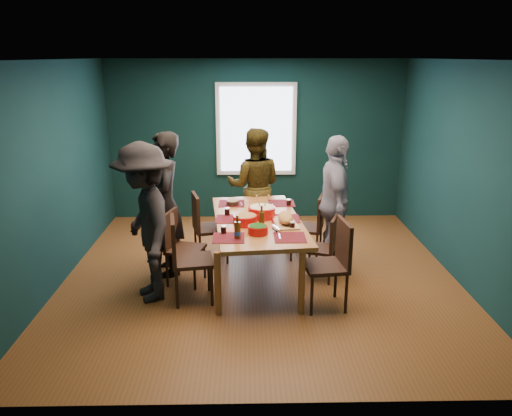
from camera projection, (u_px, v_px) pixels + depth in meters
The scene contains 26 objects.
room at pixel (260, 168), 6.35m from camera, with size 5.01×5.01×2.71m.
dining_table at pixel (258, 225), 6.24m from camera, with size 1.25×2.18×0.79m.
chair_left_far at pixel (204, 223), 6.80m from camera, with size 0.53×0.53×0.96m.
chair_left_mid at pixel (178, 242), 6.16m from camera, with size 0.51×0.51×0.92m.
chair_left_near at pixel (184, 253), 5.68m from camera, with size 0.52×0.52×1.01m.
chair_right_far at pixel (313, 222), 6.90m from camera, with size 0.52×0.52×0.92m.
chair_right_mid at pixel (326, 243), 6.26m from camera, with size 0.48×0.48×0.83m.
chair_right_near at pixel (334, 258), 5.55m from camera, with size 0.51×0.51×1.01m.
person_far_left at pixel (165, 205), 6.33m from camera, with size 0.68×0.44×1.85m, color black.
person_back at pixel (254, 186), 7.47m from camera, with size 0.85×0.66×1.74m, color black.
person_right at pixel (335, 203), 6.55m from camera, with size 1.04×0.43×1.78m, color white.
person_near_left at pixel (145, 223), 5.66m from camera, with size 1.19×0.69×1.85m, color black.
bowl_salad at pixel (245, 219), 6.00m from camera, with size 0.29×0.29×0.12m.
bowl_dumpling at pixel (262, 211), 6.27m from camera, with size 0.34×0.34×0.32m.
bowl_herbs at pixel (258, 229), 5.69m from camera, with size 0.23×0.23×0.10m.
cutting_board at pixel (285, 219), 6.02m from camera, with size 0.34×0.64×0.14m.
small_bowl at pixel (233, 203), 6.78m from camera, with size 0.17×0.17×0.07m.
beer_bottle_a at pixel (237, 230), 5.52m from camera, with size 0.07×0.07×0.27m.
beer_bottle_b at pixel (262, 219), 5.89m from camera, with size 0.07×0.07×0.26m.
cola_glass_a at pixel (224, 229), 5.70m from camera, with size 0.07×0.07×0.09m.
cola_glass_b at pixel (292, 225), 5.85m from camera, with size 0.06×0.06×0.09m.
cola_glass_c at pixel (289, 202), 6.76m from camera, with size 0.06×0.06×0.09m.
cola_glass_d at pixel (227, 211), 6.35m from camera, with size 0.07×0.07×0.10m.
napkin_a at pixel (289, 218), 6.26m from camera, with size 0.16×0.16×0.00m, color #DB665C.
napkin_b at pixel (229, 230), 5.82m from camera, with size 0.13×0.13×0.00m, color #DB665C.
napkin_c at pixel (294, 240), 5.51m from camera, with size 0.15×0.15×0.00m, color #DB665C.
Camera 1 is at (-0.18, -5.95, 2.75)m, focal length 35.00 mm.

